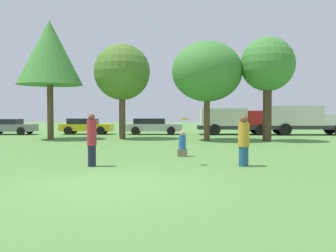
# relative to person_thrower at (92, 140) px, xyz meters

# --- Properties ---
(ground_plane) EXTENTS (120.00, 120.00, 0.00)m
(ground_plane) POSITION_rel_person_thrower_xyz_m (1.21, -3.03, -0.89)
(ground_plane) COLOR #54843D
(person_thrower) EXTENTS (0.31, 0.31, 1.76)m
(person_thrower) POSITION_rel_person_thrower_xyz_m (0.00, 0.00, 0.00)
(person_thrower) COLOR #191E33
(person_thrower) RESTS_ON ground
(person_catcher) EXTENTS (0.37, 0.37, 1.70)m
(person_catcher) POSITION_rel_person_thrower_xyz_m (5.04, 0.15, -0.04)
(person_catcher) COLOR navy
(person_catcher) RESTS_ON ground
(frisbee) EXTENTS (0.29, 0.29, 0.08)m
(frisbee) POSITION_rel_person_thrower_xyz_m (3.08, 0.35, 0.68)
(frisbee) COLOR orange
(bystander_sitting) EXTENTS (0.39, 0.32, 1.06)m
(bystander_sitting) POSITION_rel_person_thrower_xyz_m (3.04, 2.85, -0.45)
(bystander_sitting) COLOR #726651
(bystander_sitting) RESTS_ON ground
(tree_0) EXTENTS (4.29, 4.29, 7.91)m
(tree_0) POSITION_rel_person_thrower_xyz_m (-5.62, 12.38, 4.85)
(tree_0) COLOR brown
(tree_0) RESTS_ON ground
(tree_1) EXTENTS (3.79, 3.79, 6.43)m
(tree_1) POSITION_rel_person_thrower_xyz_m (-0.88, 12.90, 3.61)
(tree_1) COLOR brown
(tree_1) RESTS_ON ground
(tree_2) EXTENTS (4.47, 4.47, 6.30)m
(tree_2) POSITION_rel_person_thrower_xyz_m (4.74, 11.57, 3.49)
(tree_2) COLOR brown
(tree_2) RESTS_ON ground
(tree_3) EXTENTS (3.36, 3.36, 6.47)m
(tree_3) POSITION_rel_person_thrower_xyz_m (8.46, 11.08, 3.81)
(tree_3) COLOR #473323
(tree_3) RESTS_ON ground
(parked_car_grey) EXTENTS (4.06, 1.92, 1.26)m
(parked_car_grey) POSITION_rel_person_thrower_xyz_m (-10.82, 17.63, -0.22)
(parked_car_grey) COLOR slate
(parked_car_grey) RESTS_ON ground
(parked_car_yellow) EXTENTS (4.23, 1.87, 1.30)m
(parked_car_yellow) POSITION_rel_person_thrower_xyz_m (-4.69, 18.21, -0.21)
(parked_car_yellow) COLOR gold
(parked_car_yellow) RESTS_ON ground
(parked_car_silver) EXTENTS (4.58, 1.86, 1.31)m
(parked_car_silver) POSITION_rel_person_thrower_xyz_m (0.86, 18.04, -0.20)
(parked_car_silver) COLOR #B2B2B7
(parked_car_silver) RESTS_ON ground
(delivery_truck_red) EXTENTS (5.77, 2.56, 2.11)m
(delivery_truck_red) POSITION_rel_person_thrower_xyz_m (7.38, 18.12, 0.31)
(delivery_truck_red) COLOR #2D2D33
(delivery_truck_red) RESTS_ON ground
(delivery_truck_white) EXTENTS (6.76, 2.31, 2.32)m
(delivery_truck_white) POSITION_rel_person_thrower_xyz_m (12.89, 17.70, 0.37)
(delivery_truck_white) COLOR #2D2D33
(delivery_truck_white) RESTS_ON ground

